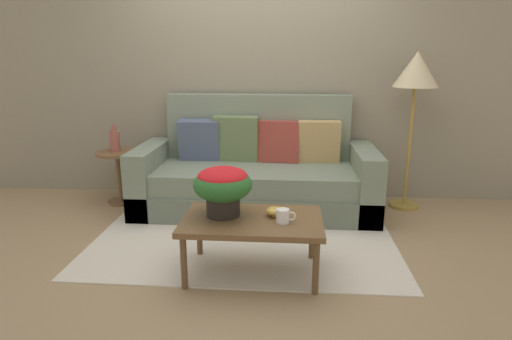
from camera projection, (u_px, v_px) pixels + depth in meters
ground_plane at (246, 234)px, 3.64m from camera, size 14.00×14.00×0.00m
wall_back at (256, 57)px, 4.37m from camera, size 6.40×0.12×2.90m
area_rug at (246, 233)px, 3.64m from camera, size 2.44×1.84×0.01m
couch at (256, 175)px, 4.19m from camera, size 2.28×0.94×1.09m
coffee_table at (252, 224)px, 2.89m from camera, size 0.95×0.59×0.41m
side_table at (118, 168)px, 4.32m from camera, size 0.42×0.42×0.54m
floor_lamp at (416, 76)px, 3.96m from camera, size 0.42×0.42×1.51m
potted_plant at (223, 185)px, 2.88m from camera, size 0.40×0.40×0.34m
coffee_mug at (283, 216)px, 2.80m from camera, size 0.13×0.09×0.09m
snack_bowl at (275, 211)px, 2.91m from camera, size 0.12×0.12×0.06m
table_vase at (115, 141)px, 4.25m from camera, size 0.10×0.10×0.27m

